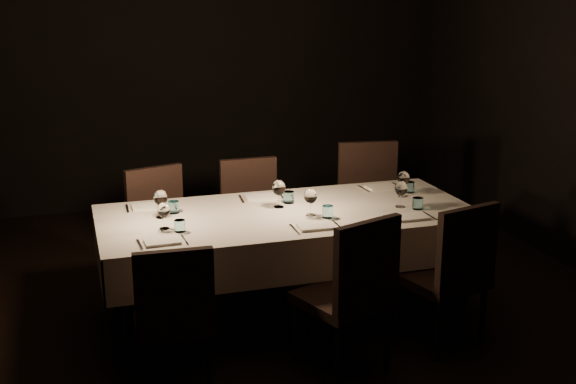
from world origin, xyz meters
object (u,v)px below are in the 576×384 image
object	(u,v)px
chair_far_center	(252,214)
chair_far_right	(371,201)
chair_near_center	(352,289)
chair_near_right	(452,269)
dining_table	(288,222)
chair_far_left	(162,224)
chair_near_left	(174,311)

from	to	relation	value
chair_far_center	chair_far_right	bearing A→B (deg)	-3.00
chair_near_center	chair_near_right	world-z (taller)	chair_near_center
dining_table	chair_far_center	size ratio (longest dim) A/B	2.68
chair_far_left	chair_far_center	bearing A→B (deg)	-12.60
chair_near_center	chair_far_center	bearing A→B (deg)	-104.00
chair_far_left	chair_far_right	xyz separation A→B (m)	(1.69, 0.00, 0.04)
chair_near_left	chair_far_left	xyz separation A→B (m)	(0.14, 1.50, 0.02)
chair_near_left	chair_far_left	world-z (taller)	chair_far_left
chair_near_right	chair_far_left	bearing A→B (deg)	-57.28
chair_near_left	chair_far_right	distance (m)	2.37
chair_near_left	chair_near_right	xyz separation A→B (m)	(1.73, 0.02, 0.04)
chair_far_center	chair_near_left	bearing A→B (deg)	-118.77
dining_table	chair_near_center	distance (m)	0.88
chair_far_left	dining_table	bearing A→B (deg)	-60.78
chair_far_center	chair_far_left	bearing A→B (deg)	-175.91
chair_near_right	chair_far_left	size ratio (longest dim) A/B	1.03
chair_far_right	chair_near_center	bearing A→B (deg)	-108.28
dining_table	chair_far_right	world-z (taller)	chair_far_right
chair_near_center	chair_near_right	distance (m)	0.72
dining_table	chair_far_center	world-z (taller)	chair_far_center
dining_table	chair_near_center	size ratio (longest dim) A/B	2.58
chair_near_left	chair_far_right	bearing A→B (deg)	-137.97
chair_far_left	chair_near_center	bearing A→B (deg)	-77.65
chair_far_right	chair_near_right	bearing A→B (deg)	-85.14
chair_far_center	chair_near_right	bearing A→B (deg)	-60.12
chair_near_left	chair_near_right	size ratio (longest dim) A/B	0.92
chair_near_left	chair_near_center	bearing A→B (deg)	177.65
chair_near_left	chair_far_right	size ratio (longest dim) A/B	0.87
chair_near_left	chair_near_center	world-z (taller)	chair_near_center
dining_table	chair_far_left	world-z (taller)	chair_far_left
dining_table	chair_far_right	xyz separation A→B (m)	(0.93, 0.74, -0.13)
chair_near_left	chair_far_left	size ratio (longest dim) A/B	0.95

